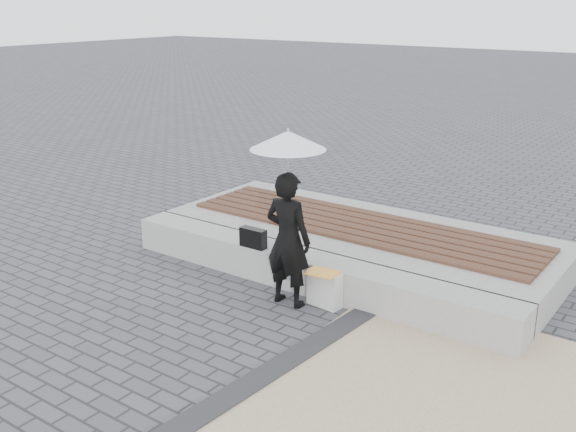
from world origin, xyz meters
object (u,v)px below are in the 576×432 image
object	(u,v)px
woman	(288,239)
handbag	(253,238)
canvas_tote	(325,289)
parasol	(288,140)
seating_ledge	(308,271)

from	to	relation	value
woman	handbag	distance (m)	0.81
handbag	canvas_tote	size ratio (longest dim) A/B	0.82
parasol	handbag	world-z (taller)	parasol
woman	handbag	world-z (taller)	woman
seating_ledge	canvas_tote	distance (m)	0.51
woman	parasol	xyz separation A→B (m)	(-0.00, -0.00, 1.07)
woman	handbag	size ratio (longest dim) A/B	4.53
woman	handbag	xyz separation A→B (m)	(-0.72, 0.30, -0.22)
parasol	woman	bearing A→B (deg)	88.21
handbag	canvas_tote	bearing A→B (deg)	-7.34
seating_ledge	parasol	bearing A→B (deg)	-82.98
handbag	canvas_tote	distance (m)	1.13
parasol	handbag	bearing A→B (deg)	156.99
parasol	handbag	distance (m)	1.51
seating_ledge	canvas_tote	bearing A→B (deg)	-35.03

